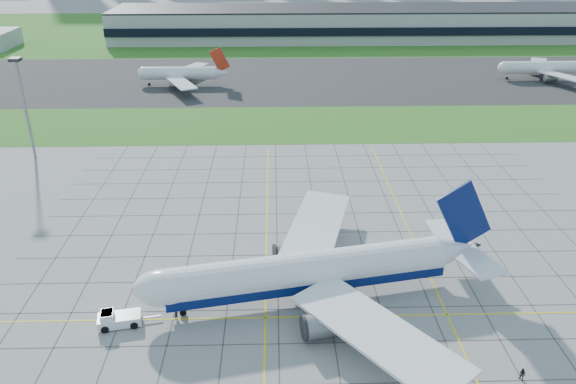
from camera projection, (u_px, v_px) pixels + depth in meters
name	position (u px, v px, depth m)	size (l,w,h in m)	color
ground	(329.00, 308.00, 87.71)	(1400.00, 1400.00, 0.00)	gray
grass_median	(302.00, 124.00, 168.90)	(700.00, 35.00, 0.04)	#327120
asphalt_taxiway	(295.00, 79.00, 218.51)	(700.00, 75.00, 0.04)	#383838
grass_far	(288.00, 31.00, 317.76)	(700.00, 145.00, 0.04)	#327120
apron_markings	(326.00, 269.00, 97.72)	(120.00, 130.00, 0.03)	#474744
terminal	(365.00, 23.00, 292.64)	(260.00, 43.00, 15.80)	#B7B7B2
light_mast	(23.00, 96.00, 137.72)	(2.50, 2.50, 25.60)	gray
airliner	(310.00, 272.00, 88.11)	(57.31, 57.51, 18.22)	white
pushback_tug	(117.00, 319.00, 83.62)	(9.30, 4.21, 2.55)	white
crew_near	(176.00, 314.00, 84.92)	(0.70, 0.46, 1.93)	black
crew_far	(522.00, 375.00, 73.55)	(0.90, 0.70, 1.85)	black
distant_jet_1	(182.00, 73.00, 207.99)	(31.93, 42.66, 14.08)	white
distant_jet_2	(547.00, 68.00, 216.26)	(37.72, 42.66, 14.08)	white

